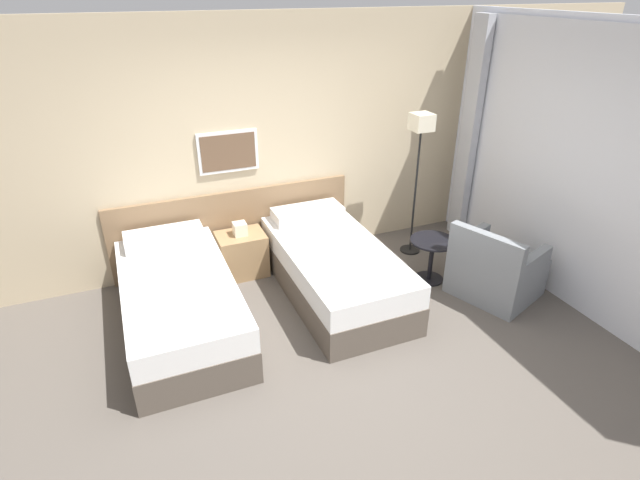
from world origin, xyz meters
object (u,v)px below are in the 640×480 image
bed_near_window (334,269)px  nightstand (242,253)px  armchair (495,272)px  bed_near_door (180,302)px  floor_lamp (420,142)px  side_table (432,252)px

bed_near_window → nightstand: (-0.79, 0.75, -0.03)m
nightstand → armchair: bearing=-31.5°
bed_near_door → armchair: 3.17m
bed_near_door → nightstand: bed_near_door is taller
nightstand → floor_lamp: size_ratio=0.37×
bed_near_window → nightstand: bearing=136.6°
armchair → floor_lamp: bearing=-6.6°
bed_near_door → nightstand: 1.09m
nightstand → bed_near_door: bearing=-136.6°
bed_near_door → armchair: (3.10, -0.67, -0.01)m
bed_near_door → nightstand: (0.79, 0.75, -0.03)m
floor_lamp → nightstand: bearing=172.5°
armchair → bed_near_window: bearing=45.6°
floor_lamp → side_table: bearing=-103.8°
nightstand → armchair: armchair is taller
nightstand → side_table: bearing=-26.3°
nightstand → side_table: nightstand is taller
nightstand → floor_lamp: 2.33m
bed_near_door → bed_near_window: size_ratio=1.00×
side_table → armchair: armchair is taller
nightstand → armchair: size_ratio=0.64×
bed_near_door → bed_near_window: same height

